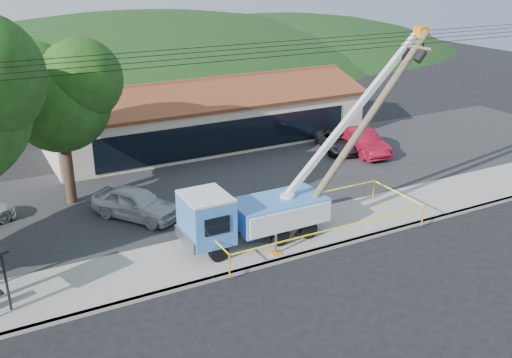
{
  "coord_description": "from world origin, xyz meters",
  "views": [
    {
      "loc": [
        -11.57,
        -16.9,
        12.51
      ],
      "look_at": [
        0.11,
        5.0,
        2.88
      ],
      "focal_mm": 40.0,
      "sensor_mm": 36.0,
      "label": 1
    }
  ],
  "objects": [
    {
      "name": "caution_tape",
      "position": [
        2.39,
        3.6,
        0.97
      ],
      "size": [
        10.6,
        3.85,
        1.11
      ],
      "color": "orange",
      "rests_on": "ground"
    },
    {
      "name": "car_red",
      "position": [
        12.13,
        12.3,
        0.0
      ],
      "size": [
        2.27,
        5.16,
        1.65
      ],
      "primitive_type": "imported",
      "rotation": [
        0.0,
        0.0,
        -0.11
      ],
      "color": "maroon",
      "rests_on": "ground"
    },
    {
      "name": "ground",
      "position": [
        0.0,
        0.0,
        0.0
      ],
      "size": [
        120.0,
        120.0,
        0.0
      ],
      "primitive_type": "plane",
      "color": "black",
      "rests_on": "ground"
    },
    {
      "name": "sidewalk",
      "position": [
        0.0,
        4.0,
        0.07
      ],
      "size": [
        60.0,
        4.0,
        0.15
      ],
      "primitive_type": "cube",
      "color": "gray",
      "rests_on": "ground"
    },
    {
      "name": "curb",
      "position": [
        0.0,
        2.1,
        0.07
      ],
      "size": [
        60.0,
        0.25,
        0.15
      ],
      "primitive_type": "cube",
      "color": "gray",
      "rests_on": "ground"
    },
    {
      "name": "tree_lot",
      "position": [
        -7.0,
        13.0,
        6.21
      ],
      "size": [
        6.3,
        5.6,
        8.94
      ],
      "color": "#332316",
      "rests_on": "ground"
    },
    {
      "name": "car_dark",
      "position": [
        11.09,
        13.59,
        0.0
      ],
      "size": [
        3.33,
        4.98,
        1.27
      ],
      "primitive_type": "imported",
      "rotation": [
        0.0,
        0.0,
        -0.29
      ],
      "color": "black",
      "rests_on": "ground"
    },
    {
      "name": "utility_truck",
      "position": [
        -0.43,
        4.26,
        1.69
      ],
      "size": [
        12.75,
        3.73,
        9.33
      ],
      "color": "black",
      "rests_on": "ground"
    },
    {
      "name": "car_silver",
      "position": [
        -4.48,
        9.38,
        0.0
      ],
      "size": [
        4.31,
        4.94,
        1.61
      ],
      "primitive_type": "imported",
      "rotation": [
        0.0,
        0.0,
        0.63
      ],
      "color": "#B8BBBF",
      "rests_on": "ground"
    },
    {
      "name": "strip_mall",
      "position": [
        4.0,
        19.98,
        1.88
      ],
      "size": [
        22.5,
        8.53,
        4.67
      ],
      "color": "#BCAE95",
      "rests_on": "ground"
    },
    {
      "name": "parking_lot",
      "position": [
        0.0,
        12.0,
        0.05
      ],
      "size": [
        60.0,
        12.0,
        0.1
      ],
      "primitive_type": "cube",
      "color": "#28282B",
      "rests_on": "ground"
    },
    {
      "name": "leaning_pole",
      "position": [
        5.24,
        3.72,
        5.14
      ],
      "size": [
        7.72,
        1.97,
        9.31
      ],
      "color": "brown",
      "rests_on": "ground"
    },
    {
      "name": "hill_east",
      "position": [
        30.0,
        55.0,
        0.0
      ],
      "size": [
        72.8,
        52.0,
        26.0
      ],
      "primitive_type": "ellipsoid",
      "color": "#1C3D16",
      "rests_on": "ground"
    },
    {
      "name": "hill_center",
      "position": [
        10.0,
        55.0,
        0.0
      ],
      "size": [
        89.6,
        64.0,
        32.0
      ],
      "primitive_type": "ellipsoid",
      "color": "#1C3D16",
      "rests_on": "ground"
    }
  ]
}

